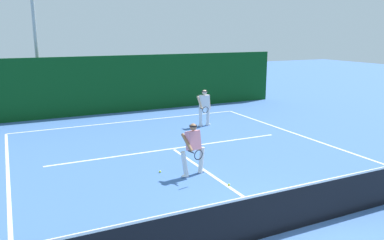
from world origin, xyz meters
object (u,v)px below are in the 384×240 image
(tennis_ball, at_px, (229,185))
(light_pole, at_px, (34,20))
(tennis_ball_extra, at_px, (160,172))
(player_far, at_px, (204,106))
(player_near, at_px, (193,147))

(tennis_ball, relative_size, light_pole, 0.01)
(tennis_ball_extra, distance_m, light_pole, 11.52)
(tennis_ball_extra, height_order, light_pole, light_pole)
(player_far, xyz_separation_m, light_pole, (-6.37, 5.57, 3.80))
(tennis_ball, distance_m, tennis_ball_extra, 2.22)
(player_near, bearing_deg, player_far, -132.62)
(player_far, relative_size, light_pole, 0.21)
(player_near, bearing_deg, tennis_ball, 102.21)
(player_near, height_order, light_pole, light_pole)
(player_near, relative_size, light_pole, 0.20)
(tennis_ball_extra, bearing_deg, player_far, 49.82)
(player_far, bearing_deg, tennis_ball_extra, 47.76)
(player_far, distance_m, tennis_ball_extra, 6.18)
(player_near, relative_size, tennis_ball_extra, 23.83)
(player_near, xyz_separation_m, player_far, (3.13, 5.28, 0.04))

